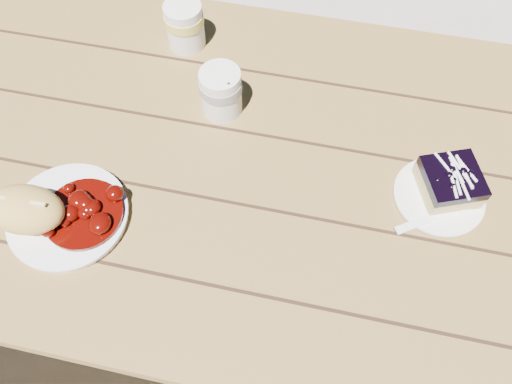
% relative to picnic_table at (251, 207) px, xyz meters
% --- Properties ---
extents(ground, '(60.00, 60.00, 0.00)m').
position_rel_picnic_table_xyz_m(ground, '(0.00, 0.00, -0.59)').
color(ground, '#A5A095').
rests_on(ground, ground).
extents(picnic_table, '(2.00, 1.55, 0.75)m').
position_rel_picnic_table_xyz_m(picnic_table, '(0.00, 0.00, 0.00)').
color(picnic_table, brown).
rests_on(picnic_table, ground).
extents(main_plate, '(0.21, 0.21, 0.02)m').
position_rel_picnic_table_xyz_m(main_plate, '(-0.29, -0.17, 0.17)').
color(main_plate, white).
rests_on(main_plate, picnic_table).
extents(goulash_stew, '(0.14, 0.14, 0.04)m').
position_rel_picnic_table_xyz_m(goulash_stew, '(-0.26, -0.17, 0.20)').
color(goulash_stew, '#490602').
rests_on(goulash_stew, main_plate).
extents(bread_roll, '(0.14, 0.10, 0.07)m').
position_rel_picnic_table_xyz_m(bread_roll, '(-0.35, -0.19, 0.21)').
color(bread_roll, tan).
rests_on(bread_roll, main_plate).
extents(dessert_plate, '(0.16, 0.16, 0.01)m').
position_rel_picnic_table_xyz_m(dessert_plate, '(0.35, 0.01, 0.17)').
color(dessert_plate, white).
rests_on(dessert_plate, picnic_table).
extents(blueberry_cake, '(0.13, 0.13, 0.06)m').
position_rel_picnic_table_xyz_m(blueberry_cake, '(0.36, 0.02, 0.20)').
color(blueberry_cake, '#D2BA72').
rests_on(blueberry_cake, dessert_plate).
extents(fork_dessert, '(0.15, 0.11, 0.00)m').
position_rel_picnic_table_xyz_m(fork_dessert, '(0.33, -0.05, 0.17)').
color(fork_dessert, white).
rests_on(fork_dessert, dessert_plate).
extents(coffee_cup, '(0.08, 0.08, 0.10)m').
position_rel_picnic_table_xyz_m(coffee_cup, '(-0.09, 0.13, 0.21)').
color(coffee_cup, white).
rests_on(coffee_cup, picnic_table).
extents(second_cup, '(0.08, 0.08, 0.10)m').
position_rel_picnic_table_xyz_m(second_cup, '(-0.21, 0.29, 0.21)').
color(second_cup, white).
rests_on(second_cup, picnic_table).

